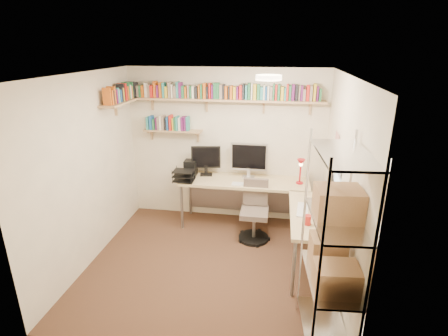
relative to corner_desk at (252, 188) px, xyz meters
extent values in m
plane|color=#42251C|center=(-0.50, -0.92, -0.78)|extent=(3.20, 3.20, 0.00)
cube|color=#F4E7C7|center=(-0.50, 0.58, 0.47)|extent=(3.20, 0.04, 2.50)
cube|color=#F4E7C7|center=(-2.10, -0.92, 0.47)|extent=(0.04, 3.00, 2.50)
cube|color=#F4E7C7|center=(1.10, -0.92, 0.47)|extent=(0.04, 3.00, 2.50)
cube|color=#F4E7C7|center=(-0.50, -2.42, 0.47)|extent=(3.20, 0.04, 2.50)
cube|color=silver|center=(-0.50, -0.92, 1.72)|extent=(3.20, 3.00, 0.04)
cube|color=silver|center=(1.09, -0.37, 0.77)|extent=(0.01, 0.30, 0.42)
cube|color=silver|center=(1.09, -0.77, 0.72)|extent=(0.01, 0.28, 0.38)
cylinder|color=#FFEAC6|center=(0.20, -0.72, 1.68)|extent=(0.30, 0.30, 0.06)
cube|color=tan|center=(-0.50, 0.45, 1.24)|extent=(3.05, 0.25, 0.03)
cube|color=tan|center=(-1.97, 0.03, 1.24)|extent=(0.25, 1.00, 0.03)
cube|color=tan|center=(-1.35, 0.48, 0.72)|extent=(0.95, 0.20, 0.02)
cube|color=tan|center=(-1.70, 0.52, 1.17)|extent=(0.03, 0.20, 0.20)
cube|color=tan|center=(-0.80, 0.52, 1.17)|extent=(0.03, 0.20, 0.20)
cube|color=tan|center=(0.10, 0.52, 1.17)|extent=(0.03, 0.20, 0.20)
cube|color=tan|center=(0.80, 0.52, 1.17)|extent=(0.03, 0.20, 0.20)
cube|color=#1D549A|center=(-1.96, 0.45, 1.35)|extent=(0.04, 0.13, 0.20)
cube|color=black|center=(-1.91, 0.45, 1.37)|extent=(0.04, 0.11, 0.23)
cube|color=gray|center=(-1.87, 0.45, 1.34)|extent=(0.03, 0.14, 0.18)
cube|color=#246E3F|center=(-1.83, 0.45, 1.34)|extent=(0.03, 0.13, 0.18)
cube|color=#CC5C18|center=(-1.79, 0.45, 1.34)|extent=(0.04, 0.11, 0.18)
cube|color=silver|center=(-1.74, 0.45, 1.36)|extent=(0.04, 0.11, 0.22)
cube|color=gray|center=(-1.69, 0.45, 1.35)|extent=(0.04, 0.12, 0.20)
cube|color=red|center=(-1.64, 0.45, 1.35)|extent=(0.04, 0.14, 0.18)
cube|color=#CC5C18|center=(-1.59, 0.45, 1.38)|extent=(0.03, 0.14, 0.25)
cube|color=#611A5C|center=(-1.55, 0.45, 1.35)|extent=(0.03, 0.12, 0.19)
cube|color=#CC5C18|center=(-1.50, 0.45, 1.37)|extent=(0.04, 0.12, 0.23)
cube|color=teal|center=(-1.45, 0.45, 1.37)|extent=(0.03, 0.14, 0.23)
cube|color=gold|center=(-1.41, 0.45, 1.34)|extent=(0.04, 0.13, 0.17)
cube|color=gray|center=(-1.35, 0.45, 1.37)|extent=(0.04, 0.13, 0.24)
cube|color=silver|center=(-1.31, 0.45, 1.36)|extent=(0.02, 0.15, 0.21)
cube|color=gray|center=(-1.27, 0.45, 1.34)|extent=(0.04, 0.13, 0.18)
cube|color=teal|center=(-1.23, 0.45, 1.38)|extent=(0.03, 0.13, 0.25)
cube|color=#611A5C|center=(-1.18, 0.45, 1.37)|extent=(0.04, 0.13, 0.24)
cube|color=#246E3F|center=(-1.14, 0.45, 1.35)|extent=(0.04, 0.12, 0.18)
cube|color=#CC5C18|center=(-1.10, 0.45, 1.34)|extent=(0.03, 0.13, 0.17)
cube|color=gray|center=(-1.06, 0.45, 1.35)|extent=(0.03, 0.12, 0.20)
cube|color=#246E3F|center=(-1.02, 0.45, 1.35)|extent=(0.03, 0.11, 0.18)
cube|color=silver|center=(-0.98, 0.45, 1.35)|extent=(0.03, 0.14, 0.19)
cube|color=black|center=(-0.93, 0.45, 1.34)|extent=(0.04, 0.15, 0.18)
cube|color=#CC5C18|center=(-0.89, 0.45, 1.36)|extent=(0.03, 0.13, 0.21)
cube|color=#246E3F|center=(-0.85, 0.45, 1.36)|extent=(0.03, 0.14, 0.21)
cube|color=#CC5C18|center=(-0.80, 0.45, 1.37)|extent=(0.04, 0.12, 0.23)
cube|color=black|center=(-0.76, 0.45, 1.34)|extent=(0.03, 0.12, 0.18)
cube|color=red|center=(-0.72, 0.45, 1.37)|extent=(0.03, 0.11, 0.24)
cube|color=#611A5C|center=(-0.68, 0.45, 1.36)|extent=(0.03, 0.12, 0.21)
cube|color=#246E3F|center=(-0.64, 0.45, 1.37)|extent=(0.04, 0.11, 0.24)
cube|color=#246E3F|center=(-0.59, 0.45, 1.37)|extent=(0.04, 0.11, 0.24)
cube|color=gray|center=(-0.55, 0.45, 1.36)|extent=(0.04, 0.14, 0.22)
cube|color=black|center=(-0.51, 0.45, 1.36)|extent=(0.03, 0.13, 0.22)
cube|color=#CC5C18|center=(-0.47, 0.45, 1.35)|extent=(0.04, 0.11, 0.19)
cube|color=black|center=(-0.42, 0.45, 1.35)|extent=(0.03, 0.13, 0.19)
cube|color=#CC5C18|center=(-0.39, 0.45, 1.35)|extent=(0.03, 0.15, 0.20)
cube|color=gold|center=(-0.34, 0.45, 1.35)|extent=(0.04, 0.13, 0.19)
cube|color=#611A5C|center=(-0.30, 0.45, 1.35)|extent=(0.03, 0.12, 0.19)
cube|color=red|center=(-0.25, 0.45, 1.36)|extent=(0.04, 0.13, 0.21)
cube|color=black|center=(-0.20, 0.45, 1.37)|extent=(0.03, 0.14, 0.23)
cube|color=teal|center=(-0.16, 0.45, 1.36)|extent=(0.03, 0.14, 0.21)
cube|color=#246E3F|center=(-0.12, 0.45, 1.37)|extent=(0.03, 0.13, 0.24)
cube|color=silver|center=(-0.08, 0.45, 1.37)|extent=(0.02, 0.11, 0.24)
cube|color=gold|center=(-0.03, 0.45, 1.37)|extent=(0.04, 0.13, 0.23)
cube|color=#246E3F|center=(0.02, 0.45, 1.37)|extent=(0.04, 0.11, 0.23)
cube|color=teal|center=(0.07, 0.45, 1.35)|extent=(0.04, 0.11, 0.19)
cube|color=silver|center=(0.11, 0.45, 1.36)|extent=(0.02, 0.13, 0.22)
cube|color=#1D549A|center=(0.13, 0.45, 1.35)|extent=(0.02, 0.14, 0.19)
cube|color=silver|center=(0.17, 0.45, 1.36)|extent=(0.02, 0.15, 0.21)
cube|color=gray|center=(0.21, 0.45, 1.35)|extent=(0.03, 0.12, 0.20)
cube|color=#246E3F|center=(0.25, 0.45, 1.37)|extent=(0.02, 0.13, 0.24)
cube|color=red|center=(0.28, 0.45, 1.37)|extent=(0.03, 0.11, 0.23)
cube|color=#246E3F|center=(0.32, 0.45, 1.37)|extent=(0.03, 0.12, 0.23)
cube|color=gold|center=(0.37, 0.45, 1.35)|extent=(0.04, 0.13, 0.20)
cube|color=teal|center=(0.41, 0.45, 1.35)|extent=(0.03, 0.11, 0.19)
cube|color=red|center=(0.45, 0.45, 1.37)|extent=(0.03, 0.11, 0.24)
cube|color=#246E3F|center=(0.48, 0.45, 1.36)|extent=(0.03, 0.12, 0.22)
cube|color=#611A5C|center=(0.53, 0.45, 1.37)|extent=(0.04, 0.11, 0.24)
cube|color=black|center=(0.58, 0.45, 1.37)|extent=(0.04, 0.15, 0.23)
cube|color=gray|center=(0.62, 0.45, 1.36)|extent=(0.02, 0.12, 0.22)
cube|color=#611A5C|center=(0.65, 0.45, 1.36)|extent=(0.03, 0.12, 0.22)
cube|color=gray|center=(0.69, 0.45, 1.34)|extent=(0.04, 0.15, 0.17)
cube|color=red|center=(0.74, 0.45, 1.37)|extent=(0.04, 0.12, 0.23)
cube|color=gray|center=(0.79, 0.45, 1.36)|extent=(0.04, 0.14, 0.22)
cube|color=gold|center=(0.84, 0.45, 1.38)|extent=(0.04, 0.13, 0.25)
cube|color=#611A5C|center=(0.88, 0.45, 1.36)|extent=(0.03, 0.13, 0.21)
cube|color=#246E3F|center=(0.92, 0.45, 1.34)|extent=(0.03, 0.13, 0.18)
cube|color=#CC5C18|center=(-1.97, -0.41, 1.37)|extent=(0.12, 0.02, 0.24)
cube|color=#CC5C18|center=(-1.97, -0.36, 1.35)|extent=(0.13, 0.04, 0.20)
cube|color=black|center=(-1.97, -0.32, 1.35)|extent=(0.13, 0.03, 0.19)
cube|color=#CC5C18|center=(-1.97, -0.28, 1.37)|extent=(0.12, 0.03, 0.24)
cube|color=#611A5C|center=(-1.97, -0.23, 1.35)|extent=(0.14, 0.03, 0.20)
cube|color=teal|center=(-1.97, -0.19, 1.36)|extent=(0.14, 0.04, 0.21)
cube|color=silver|center=(-1.97, -0.15, 1.35)|extent=(0.12, 0.04, 0.19)
cube|color=#1D549A|center=(-1.97, -0.10, 1.34)|extent=(0.13, 0.03, 0.17)
cube|color=black|center=(-1.97, -0.06, 1.36)|extent=(0.14, 0.03, 0.21)
cube|color=gold|center=(-1.97, -0.02, 1.35)|extent=(0.14, 0.03, 0.19)
cube|color=black|center=(-1.97, 0.02, 1.38)|extent=(0.11, 0.03, 0.25)
cube|color=red|center=(-1.97, 0.07, 1.38)|extent=(0.14, 0.04, 0.25)
cube|color=black|center=(-1.97, 0.11, 1.37)|extent=(0.11, 0.04, 0.24)
cube|color=#CC5C18|center=(-1.97, 0.16, 1.35)|extent=(0.12, 0.04, 0.19)
cube|color=#246E3F|center=(-1.97, 0.20, 1.38)|extent=(0.12, 0.03, 0.25)
cube|color=silver|center=(-1.97, 0.25, 1.36)|extent=(0.13, 0.04, 0.21)
cube|color=#CC5C18|center=(-1.97, 0.29, 1.34)|extent=(0.14, 0.03, 0.18)
cube|color=#246E3F|center=(-1.97, 0.32, 1.37)|extent=(0.12, 0.03, 0.24)
cube|color=black|center=(-1.97, 0.37, 1.37)|extent=(0.14, 0.04, 0.24)
cube|color=black|center=(-1.97, 0.41, 1.37)|extent=(0.12, 0.02, 0.24)
cube|color=red|center=(-1.97, 0.44, 1.34)|extent=(0.12, 0.03, 0.17)
cube|color=teal|center=(-1.76, 0.48, 0.83)|extent=(0.04, 0.13, 0.20)
cube|color=#1D549A|center=(-1.70, 0.48, 0.84)|extent=(0.04, 0.14, 0.22)
cube|color=#246E3F|center=(-1.66, 0.48, 0.82)|extent=(0.03, 0.13, 0.17)
cube|color=#611A5C|center=(-1.61, 0.48, 0.83)|extent=(0.03, 0.11, 0.19)
cube|color=gray|center=(-1.58, 0.48, 0.83)|extent=(0.03, 0.15, 0.21)
cube|color=silver|center=(-1.54, 0.48, 0.85)|extent=(0.03, 0.15, 0.23)
cube|color=gray|center=(-1.50, 0.48, 0.85)|extent=(0.03, 0.15, 0.23)
cube|color=black|center=(-1.46, 0.48, 0.83)|extent=(0.02, 0.13, 0.20)
cube|color=#1D549A|center=(-1.42, 0.48, 0.84)|extent=(0.03, 0.14, 0.22)
cube|color=red|center=(-1.37, 0.48, 0.85)|extent=(0.03, 0.15, 0.24)
cube|color=gold|center=(-1.34, 0.48, 0.83)|extent=(0.02, 0.12, 0.19)
cube|color=#246E3F|center=(-1.30, 0.48, 0.83)|extent=(0.03, 0.12, 0.21)
cube|color=teal|center=(-1.26, 0.48, 0.84)|extent=(0.03, 0.15, 0.23)
cube|color=silver|center=(-1.22, 0.48, 0.83)|extent=(0.04, 0.12, 0.20)
cube|color=#611A5C|center=(-1.18, 0.48, 0.84)|extent=(0.04, 0.14, 0.22)
cube|color=#611A5C|center=(-1.13, 0.48, 0.84)|extent=(0.04, 0.12, 0.23)
cube|color=teal|center=(-1.09, 0.48, 0.84)|extent=(0.04, 0.13, 0.22)
cube|color=#D5C28A|center=(-0.15, 0.26, -0.01)|extent=(2.03, 0.64, 0.04)
cube|color=#D5C28A|center=(0.87, -0.74, -0.01)|extent=(0.64, 1.39, 0.04)
cylinder|color=gray|center=(-1.11, -0.01, -0.41)|extent=(0.04, 0.04, 0.75)
cylinder|color=gray|center=(-1.11, 0.53, -0.41)|extent=(0.04, 0.04, 0.75)
cylinder|color=gray|center=(1.14, 0.53, -0.41)|extent=(0.04, 0.04, 0.75)
cylinder|color=gray|center=(0.60, -1.38, -0.41)|extent=(0.04, 0.04, 0.75)
cylinder|color=gray|center=(1.14, -1.38, -0.41)|extent=(0.04, 0.04, 0.75)
cube|color=gray|center=(-0.15, 0.54, -0.35)|extent=(1.93, 0.02, 0.59)
cube|color=silver|center=(-0.09, 0.39, 0.36)|extent=(0.59, 0.03, 0.45)
cube|color=black|center=(-0.09, 0.37, 0.36)|extent=(0.53, 0.00, 0.39)
cube|color=black|center=(-0.79, 0.39, 0.32)|extent=(0.47, 0.03, 0.36)
cube|color=black|center=(1.02, -0.68, 0.34)|extent=(0.03, 0.62, 0.41)
cube|color=white|center=(1.00, -0.68, 0.34)|extent=(0.00, 0.56, 0.35)
cube|color=white|center=(-0.09, 0.07, 0.02)|extent=(0.45, 0.14, 0.02)
cube|color=white|center=(0.71, -0.68, 0.02)|extent=(0.14, 0.43, 0.02)
cylinder|color=#B10F17|center=(0.71, 0.26, 0.02)|extent=(0.11, 0.11, 0.02)
cylinder|color=#B10F17|center=(0.71, 0.26, 0.18)|extent=(0.03, 0.03, 0.30)
cone|color=#B10F17|center=(0.71, 0.26, 0.35)|extent=(0.13, 0.13, 0.10)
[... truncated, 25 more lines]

